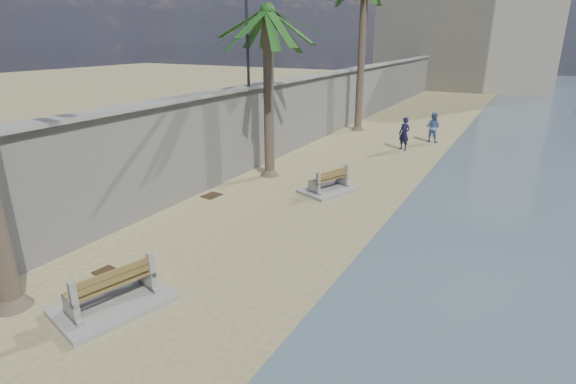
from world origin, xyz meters
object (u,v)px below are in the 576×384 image
at_px(bench_far, 329,182).
at_px(person_a, 405,131).
at_px(person_b, 433,126).
at_px(palm_mid, 268,13).
at_px(bench_near, 111,290).

relative_size(bench_far, person_a, 1.26).
bearing_deg(bench_far, person_b, 81.12).
height_order(palm_mid, person_b, palm_mid).
relative_size(bench_near, person_b, 1.48).
bearing_deg(person_b, person_a, 81.07).
relative_size(palm_mid, person_a, 3.81).
bearing_deg(bench_near, person_a, 84.18).
height_order(bench_near, palm_mid, palm_mid).
distance_m(bench_near, palm_mid, 11.88).
relative_size(bench_far, person_b, 1.35).
bearing_deg(palm_mid, person_a, 62.36).
xyz_separation_m(bench_near, palm_mid, (-2.01, 10.06, 5.99)).
distance_m(bench_far, person_a, 8.00).
xyz_separation_m(bench_near, person_a, (1.76, 17.27, 0.54)).
bearing_deg(bench_near, bench_far, 83.78).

